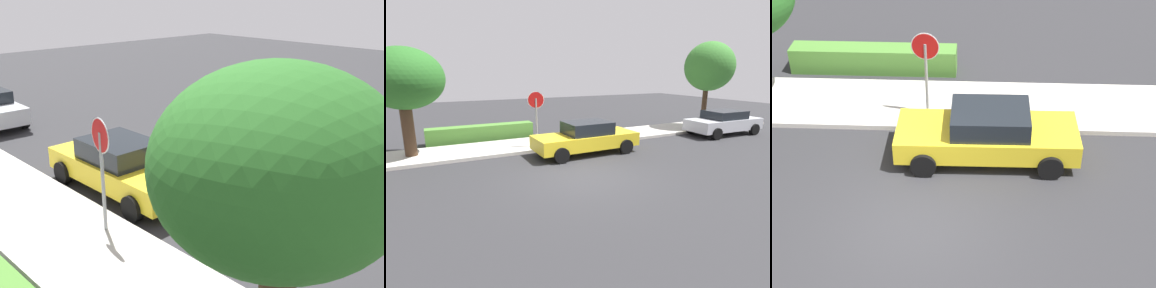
{
  "view_description": "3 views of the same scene",
  "coord_description": "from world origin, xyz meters",
  "views": [
    {
      "loc": [
        -8.35,
        9.45,
        5.29
      ],
      "look_at": [
        0.78,
        0.73,
        1.07
      ],
      "focal_mm": 45.0,
      "sensor_mm": 36.0,
      "label": 1
    },
    {
      "loc": [
        -4.57,
        -8.68,
        3.57
      ],
      "look_at": [
        0.12,
        0.64,
        1.01
      ],
      "focal_mm": 28.0,
      "sensor_mm": 36.0,
      "label": 2
    },
    {
      "loc": [
        1.46,
        -9.73,
        9.02
      ],
      "look_at": [
        0.95,
        1.68,
        1.03
      ],
      "focal_mm": 55.0,
      "sensor_mm": 36.0,
      "label": 3
    }
  ],
  "objects": [
    {
      "name": "parked_car_yellow",
      "position": [
        1.51,
        2.62,
        0.72
      ],
      "size": [
        4.61,
        1.98,
        1.42
      ],
      "color": "yellow",
      "rests_on": "ground_plane"
    },
    {
      "name": "ground_plane",
      "position": [
        0.0,
        0.0,
        0.0
      ],
      "size": [
        60.0,
        60.0,
        0.0
      ],
      "primitive_type": "plane",
      "color": "#2D2D30"
    },
    {
      "name": "stop_sign",
      "position": [
        -0.18,
        4.28,
        1.84
      ],
      "size": [
        0.76,
        0.11,
        2.68
      ],
      "color": "gray",
      "rests_on": "ground_plane"
    },
    {
      "name": "sidewalk_curb",
      "position": [
        0.0,
        5.03,
        0.07
      ],
      "size": [
        32.0,
        2.63,
        0.14
      ],
      "primitive_type": "cube",
      "color": "beige",
      "rests_on": "ground_plane"
    },
    {
      "name": "front_yard_hedge",
      "position": [
        -2.19,
        7.22,
        0.41
      ],
      "size": [
        5.32,
        0.79,
        0.82
      ],
      "color": "#4C8433",
      "rests_on": "ground_plane"
    }
  ]
}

